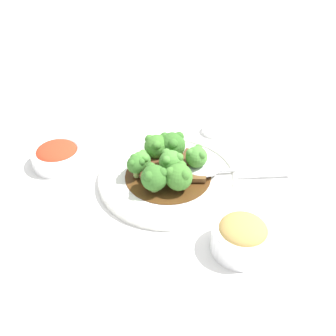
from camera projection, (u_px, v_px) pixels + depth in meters
ground_plane at (168, 182)px, 0.78m from camera, size 4.00×4.00×0.00m
main_plate at (168, 178)px, 0.78m from camera, size 0.27×0.27×0.02m
beef_strip_0 at (188, 177)px, 0.76m from camera, size 0.07×0.04×0.01m
beef_strip_1 at (149, 177)px, 0.76m from camera, size 0.05×0.06×0.01m
beef_strip_2 at (158, 164)px, 0.79m from camera, size 0.06×0.05×0.01m
beef_strip_3 at (188, 159)px, 0.80m from camera, size 0.05×0.06×0.02m
broccoli_floret_0 at (179, 176)px, 0.72m from camera, size 0.05×0.05×0.05m
broccoli_floret_1 at (154, 177)px, 0.72m from camera, size 0.05×0.05×0.05m
broccoli_floret_2 at (156, 146)px, 0.80m from camera, size 0.05×0.05×0.06m
broccoli_floret_3 at (141, 160)px, 0.77m from camera, size 0.04×0.04×0.04m
broccoli_floret_4 at (171, 162)px, 0.76m from camera, size 0.05×0.05×0.05m
broccoli_floret_5 at (172, 145)px, 0.80m from camera, size 0.05×0.05×0.06m
broccoli_floret_6 at (197, 157)px, 0.76m from camera, size 0.04×0.04×0.05m
broccoli_floret_7 at (136, 164)px, 0.75m from camera, size 0.04×0.04×0.05m
serving_spoon at (211, 170)px, 0.77m from camera, size 0.22×0.06×0.01m
side_bowl_kimchi at (57, 155)px, 0.82m from camera, size 0.11×0.11×0.04m
side_bowl_appetizer at (242, 236)px, 0.63m from camera, size 0.10×0.10×0.06m
sauce_dish at (215, 130)px, 0.93m from camera, size 0.06×0.06×0.01m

